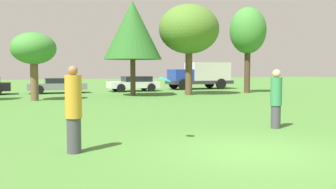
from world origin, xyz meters
name	(u,v)px	position (x,y,z in m)	size (l,w,h in m)	color
ground_plane	(250,152)	(0.00, 0.00, 0.00)	(120.00, 120.00, 0.00)	#477A33
person_thrower	(74,109)	(-3.48, 1.43, 0.93)	(0.35, 0.35, 1.85)	#3F3F47
person_catcher	(276,98)	(2.63, 2.31, 0.91)	(0.34, 0.34, 1.77)	#3F3F47
frisbee	(165,79)	(-1.26, 1.68, 1.53)	(0.31, 0.29, 0.18)	#19B2D8
tree_2	(34,49)	(-3.19, 15.65, 2.87)	(2.48, 2.48, 3.82)	brown
tree_3	(133,30)	(3.07, 16.91, 4.31)	(3.82, 3.82, 6.24)	#473323
tree_4	(189,30)	(6.82, 16.15, 4.44)	(4.09, 4.09, 6.15)	brown
tree_5	(248,31)	(11.89, 16.48, 4.55)	(2.70, 2.70, 6.34)	#473323
parked_car_grey	(58,85)	(-1.08, 21.82, 0.60)	(4.23, 2.05, 1.12)	slate
parked_car_white	(134,83)	(4.82, 21.84, 0.64)	(4.04, 2.23, 1.20)	silver
delivery_truck_blue	(201,74)	(11.38, 22.64, 1.30)	(5.85, 2.60, 2.36)	#2D2D33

